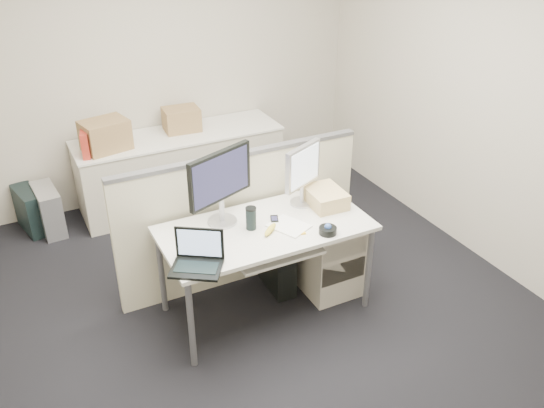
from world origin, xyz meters
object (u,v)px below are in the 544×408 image
monitor_main (221,188)px  desk (265,234)px  laptop (195,254)px  desk_phone (331,200)px

monitor_main → desk: bearing=-59.4°
laptop → desk_phone: (1.22, 0.36, -0.09)m
laptop → desk: bearing=57.5°
desk → desk_phone: 0.61m
desk → laptop: 0.70m
monitor_main → desk_phone: monitor_main is taller
desk → monitor_main: monitor_main is taller
monitor_main → desk_phone: bearing=-29.4°
laptop → desk_phone: laptop is taller
monitor_main → laptop: bearing=-150.1°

